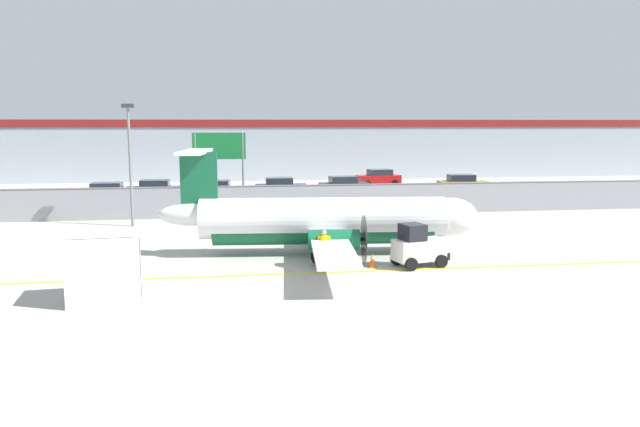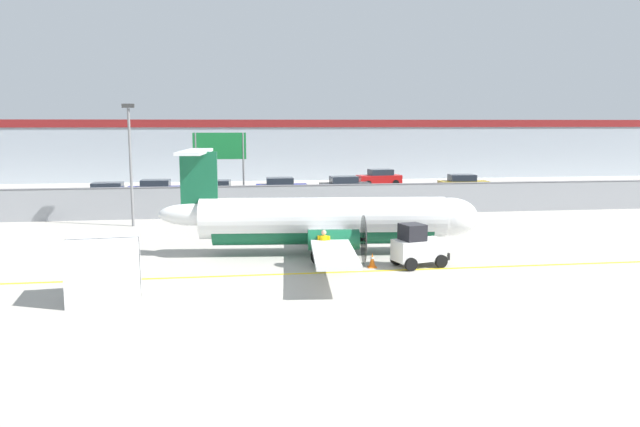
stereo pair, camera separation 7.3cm
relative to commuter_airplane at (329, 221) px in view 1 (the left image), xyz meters
The scene contains 19 objects.
ground_plane 3.99m from the commuter_airplane, 90.98° to the right, with size 140.00×140.00×0.01m.
perimeter_fence 12.35m from the commuter_airplane, 90.29° to the left, with size 98.00×0.10×2.10m.
parking_lot_strip 23.89m from the commuter_airplane, 90.15° to the left, with size 98.00×17.00×0.12m.
background_building 42.36m from the commuter_airplane, 90.08° to the left, with size 91.00×8.10×6.50m.
commuter_airplane is the anchor object (origin of this frame).
baggage_tug 4.66m from the commuter_airplane, 42.33° to the right, with size 2.53×1.86×1.88m.
ground_crew_worker 3.22m from the commuter_airplane, 102.92° to the right, with size 0.54×0.43×1.70m.
cargo_container 11.11m from the commuter_airplane, 144.06° to the right, with size 2.59×2.23×2.20m.
traffic_cone_near_left 4.85m from the commuter_airplane, ahead, with size 0.36×0.36×0.64m.
traffic_cone_near_right 3.55m from the commuter_airplane, 64.72° to the right, with size 0.36×0.36×0.64m.
parked_car_0 24.39m from the commuter_airplane, 124.58° to the left, with size 4.21×2.02×1.58m.
parked_car_1 24.35m from the commuter_airplane, 115.59° to the left, with size 4.25×2.11×1.58m.
parked_car_2 21.55m from the commuter_airplane, 105.53° to the left, with size 4.36×2.36×1.58m.
parked_car_3 22.44m from the commuter_airplane, 90.99° to the left, with size 4.24×2.09×1.58m.
parked_car_4 23.53m from the commuter_airplane, 77.59° to the left, with size 4.29×2.19×1.58m.
parked_car_5 31.88m from the commuter_airplane, 72.05° to the left, with size 4.36×2.37×1.58m.
parked_car_6 28.02m from the commuter_airplane, 56.15° to the left, with size 4.30×2.22×1.58m.
apron_light_pole 14.46m from the commuter_airplane, 136.99° to the left, with size 0.70×0.30×7.27m.
highway_sign 15.72m from the commuter_airplane, 109.65° to the left, with size 3.60×0.14×5.50m.
Camera 1 is at (-4.59, -22.90, 6.16)m, focal length 35.00 mm.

